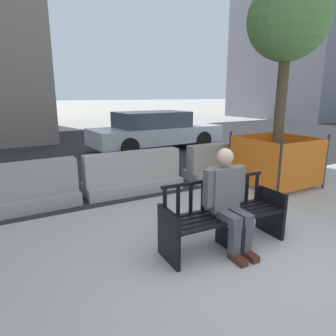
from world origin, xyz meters
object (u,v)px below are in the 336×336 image
object	(u,v)px
street_tree	(288,23)
jersey_barrier_left	(18,192)
seated_person	(227,198)
jersey_barrier_right	(225,163)
street_bench	(223,218)
construction_fence	(276,159)
car_sedan_mid	(155,130)
jersey_barrier_centre	(133,175)

from	to	relation	value
street_tree	jersey_barrier_left	bearing A→B (deg)	167.70
seated_person	jersey_barrier_right	xyz separation A→B (m)	(2.24, 2.70, -0.35)
street_bench	jersey_barrier_left	distance (m)	3.53
construction_fence	jersey_barrier_right	bearing A→B (deg)	117.62
jersey_barrier_right	street_tree	world-z (taller)	street_tree
seated_person	car_sedan_mid	xyz separation A→B (m)	(2.51, 6.91, 0.00)
jersey_barrier_centre	jersey_barrier_left	size ratio (longest dim) A/B	1.00
street_bench	jersey_barrier_centre	size ratio (longest dim) A/B	0.85
jersey_barrier_left	jersey_barrier_right	world-z (taller)	same
jersey_barrier_centre	construction_fence	world-z (taller)	construction_fence
jersey_barrier_right	car_sedan_mid	bearing A→B (deg)	86.33
seated_person	construction_fence	world-z (taller)	seated_person
seated_person	jersey_barrier_left	size ratio (longest dim) A/B	0.65
street_bench	jersey_barrier_right	size ratio (longest dim) A/B	0.85
street_bench	jersey_barrier_right	bearing A→B (deg)	49.79
jersey_barrier_centre	jersey_barrier_right	bearing A→B (deg)	-1.51
seated_person	jersey_barrier_right	distance (m)	3.53
street_tree	car_sedan_mid	xyz separation A→B (m)	(-0.28, 5.25, -2.65)
street_tree	construction_fence	bearing A→B (deg)	0.00
construction_fence	car_sedan_mid	world-z (taller)	car_sedan_mid
jersey_barrier_centre	jersey_barrier_right	size ratio (longest dim) A/B	1.00
street_bench	seated_person	xyz separation A→B (m)	(-0.00, -0.06, 0.29)
jersey_barrier_left	street_tree	world-z (taller)	street_tree
street_bench	jersey_barrier_right	distance (m)	3.47
seated_person	car_sedan_mid	size ratio (longest dim) A/B	0.27
jersey_barrier_right	construction_fence	xyz separation A→B (m)	(0.55, -1.05, 0.24)
car_sedan_mid	construction_fence	bearing A→B (deg)	-86.96
street_tree	construction_fence	xyz separation A→B (m)	(0.00, 0.00, -2.76)
seated_person	street_tree	distance (m)	4.19
jersey_barrier_left	car_sedan_mid	xyz separation A→B (m)	(4.78, 4.15, 0.35)
seated_person	street_tree	size ratio (longest dim) A/B	0.31
street_bench	street_tree	size ratio (longest dim) A/B	0.41
street_tree	street_bench	bearing A→B (deg)	-150.16
street_bench	construction_fence	distance (m)	3.22
jersey_barrier_centre	jersey_barrier_right	xyz separation A→B (m)	(2.36, -0.06, 0.00)
jersey_barrier_left	seated_person	bearing A→B (deg)	-50.58
street_tree	jersey_barrier_centre	bearing A→B (deg)	159.11
jersey_barrier_centre	construction_fence	size ratio (longest dim) A/B	1.38
construction_fence	jersey_barrier_centre	bearing A→B (deg)	159.11
street_tree	car_sedan_mid	distance (m)	5.89
street_bench	jersey_barrier_centre	bearing A→B (deg)	92.60
seated_person	car_sedan_mid	bearing A→B (deg)	70.05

